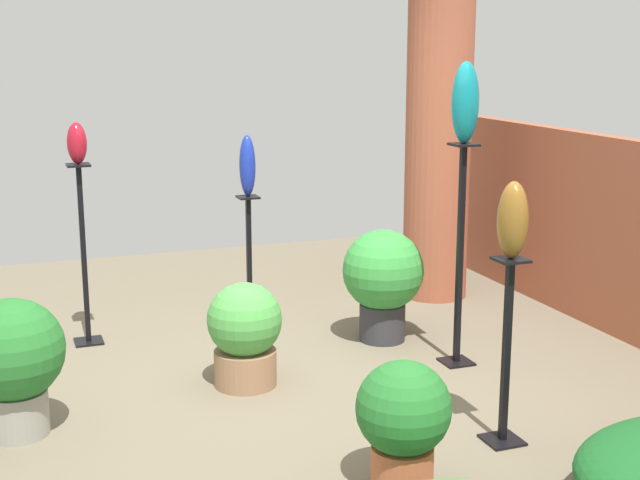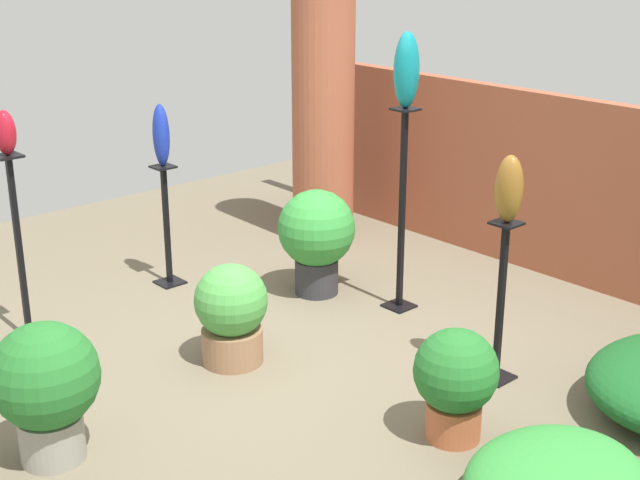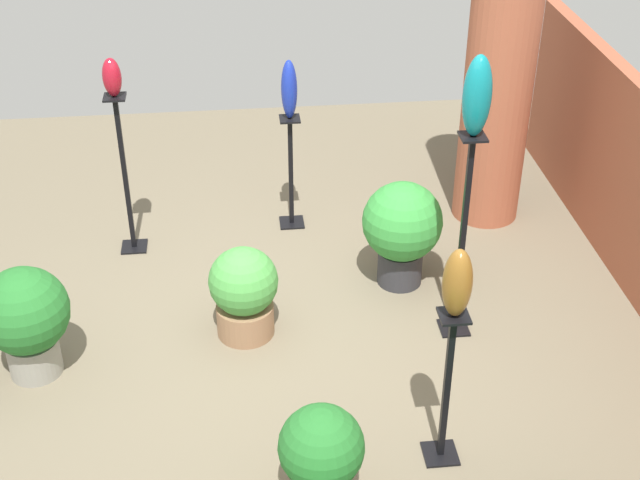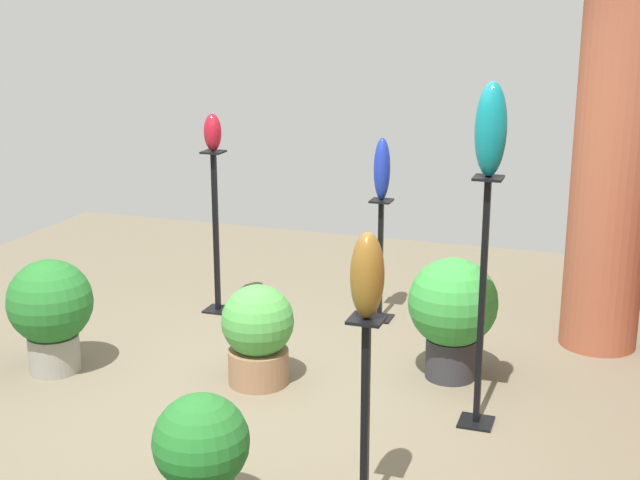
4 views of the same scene
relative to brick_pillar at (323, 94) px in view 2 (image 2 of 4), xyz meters
name	(u,v)px [view 2 (image 2 of 4)]	position (x,y,z in m)	size (l,w,h in m)	color
ground_plane	(281,362)	(1.64, -1.85, -1.31)	(8.00, 8.00, 0.00)	#6B604C
brick_wall_back	(531,181)	(1.64, 0.79, -0.58)	(5.60, 0.12, 1.45)	#9E5138
brick_pillar	(323,94)	(0.00, 0.00, 0.00)	(0.54, 0.54, 2.61)	#9E5138
pedestal_bronze	(500,309)	(2.70, -0.98, -0.84)	(0.20, 0.20, 1.03)	black
pedestal_cobalt	(167,231)	(0.00, -1.64, -0.87)	(0.20, 0.20, 0.96)	black
pedestal_ruby	(20,258)	(0.24, -2.92, -0.71)	(0.20, 0.20, 1.30)	black
pedestal_teal	(402,218)	(1.54, -0.63, -0.62)	(0.20, 0.20, 1.49)	black
art_vase_bronze	(509,189)	(2.70, -0.98, -0.08)	(0.17, 0.16, 0.40)	brown
art_vase_cobalt	(161,135)	(0.00, -1.64, -0.11)	(0.13, 0.13, 0.47)	#192D9E
art_vase_ruby	(5,133)	(0.24, -2.92, 0.14)	(0.14, 0.14, 0.29)	maroon
art_vase_teal	(407,70)	(1.54, -0.63, 0.44)	(0.18, 0.17, 0.52)	#0F727A
potted_plant_near_pillar	(46,384)	(1.68, -3.45, -0.86)	(0.57, 0.57, 0.78)	gray
potted_plant_back_center	(231,312)	(1.42, -2.07, -0.96)	(0.47, 0.47, 0.66)	#936B4C
potted_plant_front_left	(456,379)	(2.96, -1.71, -0.95)	(0.47, 0.47, 0.64)	#B25B38
potted_plant_front_right	(316,235)	(0.92, -0.90, -0.83)	(0.59, 0.59, 0.82)	#2D2D33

